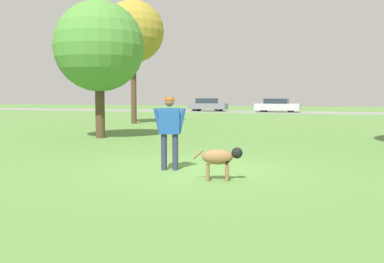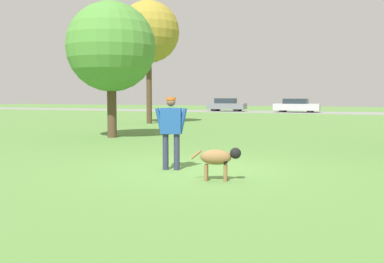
{
  "view_description": "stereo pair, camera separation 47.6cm",
  "coord_description": "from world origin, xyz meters",
  "px_view_note": "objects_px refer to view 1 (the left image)",
  "views": [
    {
      "loc": [
        3.19,
        -9.31,
        1.64
      ],
      "look_at": [
        0.18,
        -0.64,
        0.9
      ],
      "focal_mm": 42.0,
      "sensor_mm": 36.0,
      "label": 1
    },
    {
      "loc": [
        3.64,
        -9.15,
        1.64
      ],
      "look_at": [
        0.18,
        -0.64,
        0.9
      ],
      "focal_mm": 42.0,
      "sensor_mm": 36.0,
      "label": 2
    }
  ],
  "objects_px": {
    "frisbee": "(216,164)",
    "tree_far_left": "(133,32)",
    "parked_car_grey": "(208,105)",
    "tree_near_left": "(99,47)",
    "dog": "(221,158)",
    "parked_car_silver": "(277,106)",
    "person": "(170,127)"
  },
  "relations": [
    {
      "from": "dog",
      "to": "parked_car_grey",
      "type": "bearing_deg",
      "value": 91.81
    },
    {
      "from": "tree_far_left",
      "to": "parked_car_silver",
      "type": "distance_m",
      "value": 21.95
    },
    {
      "from": "frisbee",
      "to": "tree_far_left",
      "type": "relative_size",
      "value": 0.03
    },
    {
      "from": "person",
      "to": "parked_car_silver",
      "type": "distance_m",
      "value": 35.44
    },
    {
      "from": "frisbee",
      "to": "tree_near_left",
      "type": "height_order",
      "value": "tree_near_left"
    },
    {
      "from": "dog",
      "to": "tree_far_left",
      "type": "height_order",
      "value": "tree_far_left"
    },
    {
      "from": "frisbee",
      "to": "parked_car_grey",
      "type": "distance_m",
      "value": 36.07
    },
    {
      "from": "frisbee",
      "to": "tree_near_left",
      "type": "bearing_deg",
      "value": 141.01
    },
    {
      "from": "person",
      "to": "frisbee",
      "type": "xyz_separation_m",
      "value": [
        0.73,
        1.17,
        -0.94
      ]
    },
    {
      "from": "person",
      "to": "tree_near_left",
      "type": "bearing_deg",
      "value": 116.5
    },
    {
      "from": "person",
      "to": "dog",
      "type": "relative_size",
      "value": 1.64
    },
    {
      "from": "person",
      "to": "parked_car_grey",
      "type": "relative_size",
      "value": 0.4
    },
    {
      "from": "dog",
      "to": "parked_car_grey",
      "type": "relative_size",
      "value": 0.24
    },
    {
      "from": "dog",
      "to": "frisbee",
      "type": "distance_m",
      "value": 2.13
    },
    {
      "from": "frisbee",
      "to": "dog",
      "type": "bearing_deg",
      "value": -71.77
    },
    {
      "from": "dog",
      "to": "tree_near_left",
      "type": "xyz_separation_m",
      "value": [
        -6.74,
        6.91,
        3.05
      ]
    },
    {
      "from": "tree_far_left",
      "to": "parked_car_grey",
      "type": "xyz_separation_m",
      "value": [
        -2.0,
        21.06,
        -4.62
      ]
    },
    {
      "from": "frisbee",
      "to": "parked_car_grey",
      "type": "relative_size",
      "value": 0.05
    },
    {
      "from": "person",
      "to": "tree_near_left",
      "type": "distance_m",
      "value": 8.51
    },
    {
      "from": "person",
      "to": "tree_near_left",
      "type": "relative_size",
      "value": 0.31
    },
    {
      "from": "frisbee",
      "to": "parked_car_silver",
      "type": "height_order",
      "value": "parked_car_silver"
    },
    {
      "from": "parked_car_grey",
      "to": "tree_near_left",
      "type": "bearing_deg",
      "value": -82.64
    },
    {
      "from": "person",
      "to": "parked_car_silver",
      "type": "bearing_deg",
      "value": 79.88
    },
    {
      "from": "person",
      "to": "frisbee",
      "type": "bearing_deg",
      "value": 43.29
    },
    {
      "from": "dog",
      "to": "parked_car_silver",
      "type": "height_order",
      "value": "parked_car_silver"
    },
    {
      "from": "dog",
      "to": "parked_car_silver",
      "type": "bearing_deg",
      "value": 81.01
    },
    {
      "from": "person",
      "to": "tree_near_left",
      "type": "height_order",
      "value": "tree_near_left"
    },
    {
      "from": "person",
      "to": "parked_car_grey",
      "type": "bearing_deg",
      "value": 91.08
    },
    {
      "from": "person",
      "to": "tree_far_left",
      "type": "relative_size",
      "value": 0.23
    },
    {
      "from": "dog",
      "to": "tree_near_left",
      "type": "height_order",
      "value": "tree_near_left"
    },
    {
      "from": "parked_car_silver",
      "to": "tree_near_left",
      "type": "bearing_deg",
      "value": -95.49
    },
    {
      "from": "parked_car_grey",
      "to": "person",
      "type": "bearing_deg",
      "value": -75.94
    }
  ]
}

